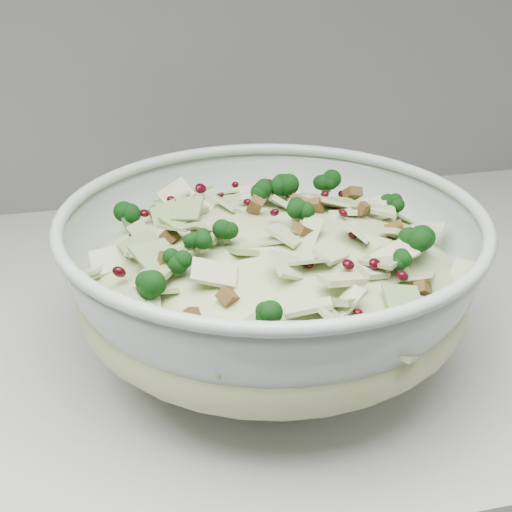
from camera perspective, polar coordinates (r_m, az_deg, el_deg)
The scene contains 2 objects.
mixing_bowl at distance 0.58m, azimuth 1.22°, elevation -2.19°, with size 0.42×0.42×0.14m.
salad at distance 0.57m, azimuth 1.24°, elevation -0.26°, with size 0.35×0.35×0.14m.
Camera 1 is at (0.12, 1.11, 1.25)m, focal length 50.00 mm.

